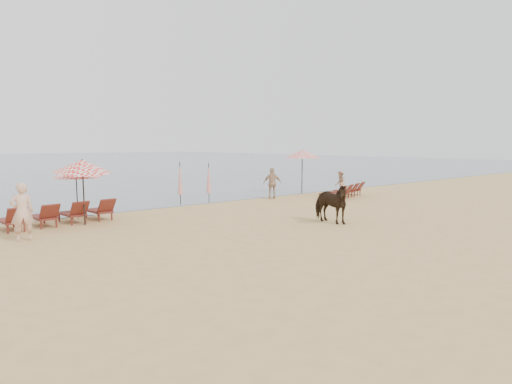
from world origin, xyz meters
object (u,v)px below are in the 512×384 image
Objects in this scene: cow at (330,203)px; beachgoer_right_b at (272,183)px; lounger_cluster_right at (344,191)px; lounger_cluster_left at (60,214)px; umbrella_closed_right at (209,178)px; umbrella_open_left_a at (76,173)px; umbrella_closed_left at (180,178)px; beachgoer_right_a at (340,184)px; umbrella_open_left_b at (82,166)px; umbrella_open_right at (302,154)px; beachgoer_left at (22,212)px.

cow is 7.73m from beachgoer_right_b.
lounger_cluster_right is 2.04× the size of cow.
lounger_cluster_right is at bearing -11.00° from lounger_cluster_left.
beachgoer_right_b is at bearing -14.10° from umbrella_closed_right.
cow is at bearing -40.70° from umbrella_open_left_a.
umbrella_closed_left is 9.27m from beachgoer_right_a.
umbrella_closed_left is at bearing -60.84° from beachgoer_right_a.
umbrella_open_left_b is (0.73, -0.60, 1.82)m from lounger_cluster_left.
beachgoer_right_a is at bearing -22.13° from umbrella_closed_right.
beachgoer_right_b is (11.52, 0.84, 0.45)m from lounger_cluster_left.
umbrella_open_left_a is 1.14× the size of cow.
umbrella_open_left_a is at bearing 84.09° from umbrella_open_left_b.
lounger_cluster_right is 14.50m from umbrella_open_left_a.
cow is (7.33, -7.25, -1.12)m from umbrella_open_left_a.
umbrella_closed_right is at bearing -9.16° from umbrella_closed_left.
umbrella_open_right is 6.82m from umbrella_closed_right.
umbrella_open_left_a is 0.96× the size of umbrella_closed_left.
umbrella_open_left_b is at bearing 159.50° from lounger_cluster_right.
umbrella_open_right is 10.09m from cow.
umbrella_open_left_b is at bearing -45.50° from lounger_cluster_left.
beachgoer_right_a is 0.88× the size of beachgoer_right_b.
umbrella_open_left_b is at bearing 144.60° from cow.
umbrella_closed_left reaches higher than umbrella_open_left_a.
lounger_cluster_left is at bearing 143.05° from umbrella_open_left_b.
umbrella_open_left_b is 1.41× the size of cow.
beachgoer_right_b reaches higher than lounger_cluster_left.
umbrella_open_left_a is 1.73m from umbrella_open_left_b.
beachgoer_left is at bearing 158.77° from cow.
lounger_cluster_left reaches higher than lounger_cluster_right.
umbrella_open_left_b reaches higher than lounger_cluster_left.
cow is 1.05× the size of beachgoer_right_b.
cow is (7.58, -5.58, -1.47)m from umbrella_open_left_b.
umbrella_closed_right is (7.14, 2.36, -0.96)m from umbrella_open_left_b.
lounger_cluster_left is 2.73m from beachgoer_left.
lounger_cluster_left is 1.86× the size of umbrella_closed_left.
cow is at bearing -42.75° from lounger_cluster_left.
umbrella_open_right is at bearing 84.58° from lounger_cluster_right.
lounger_cluster_left is 11.56m from beachgoer_right_b.
lounger_cluster_right is at bearing -0.34° from umbrella_open_left_b.
cow is (2.00, -8.19, -0.57)m from umbrella_closed_left.
umbrella_open_left_b is 0.95× the size of umbrella_open_right.
umbrella_open_left_b is at bearing 43.46° from beachgoer_right_b.
beachgoer_left is 16.69m from beachgoer_right_a.
umbrella_closed_right is (7.87, 1.76, 0.86)m from lounger_cluster_left.
umbrella_open_right is at bearing -3.27° from umbrella_closed_left.
umbrella_closed_right is 7.73m from beachgoer_right_a.
lounger_cluster_right is at bearing -20.45° from umbrella_closed_left.
umbrella_open_right reaches higher than beachgoer_right_a.
beachgoer_right_b is at bearing -70.58° from beachgoer_right_a.
lounger_cluster_left is 8.11m from umbrella_closed_right.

